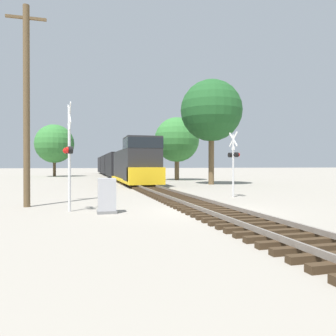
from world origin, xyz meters
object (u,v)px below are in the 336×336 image
object	(u,v)px
crossing_signal_near	(69,152)
tree_far_right	(211,111)
tree_mid_background	(177,140)
utility_pole	(26,104)
freight_train	(115,165)
tree_deep_background	(54,144)
crossing_signal_far	(234,158)
relay_cabinet	(107,196)

from	to	relation	value
crossing_signal_near	tree_far_right	xyz separation A→B (m)	(13.26, 16.54, 4.95)
tree_mid_background	utility_pole	bearing A→B (deg)	-120.66
crossing_signal_near	tree_far_right	size ratio (longest dim) A/B	0.43
freight_train	tree_far_right	world-z (taller)	tree_far_right
tree_mid_background	tree_deep_background	size ratio (longest dim) A/B	0.92
crossing_signal_far	relay_cabinet	bearing A→B (deg)	114.28
tree_mid_background	crossing_signal_near	bearing A→B (deg)	-115.27
crossing_signal_near	crossing_signal_far	distance (m)	10.30
tree_mid_background	tree_deep_background	xyz separation A→B (m)	(-16.58, 17.87, 0.34)
crossing_signal_far	crossing_signal_near	bearing A→B (deg)	105.70
crossing_signal_near	tree_deep_background	bearing A→B (deg)	175.89
crossing_signal_far	relay_cabinet	size ratio (longest dim) A/B	2.80
crossing_signal_near	tree_mid_background	bearing A→B (deg)	145.46
utility_pole	tree_deep_background	distance (m)	42.45
crossing_signal_near	tree_mid_background	distance (m)	29.57
relay_cabinet	tree_far_right	world-z (taller)	tree_far_right
tree_far_right	crossing_signal_far	bearing A→B (deg)	-106.39
relay_cabinet	tree_deep_background	distance (m)	45.97
crossing_signal_far	tree_mid_background	size ratio (longest dim) A/B	0.49
utility_pole	crossing_signal_near	bearing A→B (deg)	-46.68
freight_train	tree_far_right	distance (m)	25.40
relay_cabinet	utility_pole	bearing A→B (deg)	139.62
relay_cabinet	utility_pole	size ratio (longest dim) A/B	0.15
crossing_signal_far	relay_cabinet	xyz separation A→B (m)	(-8.02, -4.77, -1.68)
crossing_signal_near	utility_pole	xyz separation A→B (m)	(-1.98, 2.09, 2.33)
freight_train	tree_deep_background	size ratio (longest dim) A/B	6.45
crossing_signal_near	tree_far_right	bearing A→B (deg)	132.01
relay_cabinet	tree_far_right	distance (m)	22.07
crossing_signal_far	tree_deep_background	xyz separation A→B (m)	(-13.56, 40.60, 3.22)
utility_pole	relay_cabinet	bearing A→B (deg)	-40.38
relay_cabinet	tree_far_right	bearing A→B (deg)	56.03
crossing_signal_far	tree_far_right	xyz separation A→B (m)	(3.72, 12.65, 5.09)
tree_mid_background	relay_cabinet	bearing A→B (deg)	-111.87
freight_train	tree_mid_background	bearing A→B (deg)	-63.54
freight_train	crossing_signal_near	world-z (taller)	crossing_signal_near
freight_train	crossing_signal_far	xyz separation A→B (m)	(3.73, -36.31, 0.42)
crossing_signal_far	relay_cabinet	distance (m)	9.48
crossing_signal_far	utility_pole	xyz separation A→B (m)	(-11.52, -1.79, 2.48)
relay_cabinet	tree_deep_background	xyz separation A→B (m)	(-5.54, 45.37, 4.90)
crossing_signal_near	freight_train	bearing A→B (deg)	162.50
freight_train	tree_mid_background	distance (m)	15.51
crossing_signal_near	tree_deep_background	xyz separation A→B (m)	(-4.02, 44.49, 3.08)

